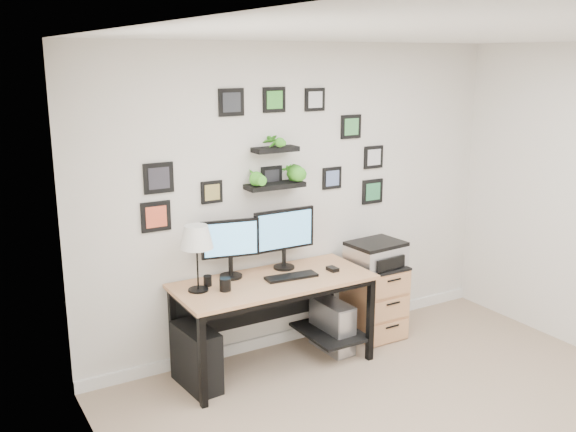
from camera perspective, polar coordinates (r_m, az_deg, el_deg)
room at (r=5.90m, az=1.12°, el=-10.31°), size 4.00×4.00×4.00m
desk at (r=5.22m, az=-1.13°, el=-6.79°), size 1.60×0.70×0.75m
monitor_left at (r=5.11m, az=-5.14°, el=-2.51°), size 0.47×0.22×0.48m
monitor_right at (r=5.31m, az=-0.33°, el=-1.58°), size 0.55×0.18×0.51m
keyboard at (r=5.17m, az=0.30°, el=-5.41°), size 0.44×0.17×0.02m
mouse at (r=5.35m, az=3.98°, el=-4.72°), size 0.07×0.11×0.03m
table_lamp at (r=4.82m, az=-8.14°, el=-2.00°), size 0.25×0.25×0.51m
mug at (r=4.91m, az=-5.60°, el=-6.08°), size 0.09×0.09×0.10m
pen_cup at (r=5.03m, az=-7.16°, el=-5.73°), size 0.06×0.06×0.08m
pc_tower_black at (r=5.08m, az=-8.16°, el=-12.32°), size 0.26×0.50×0.48m
pc_tower_grey at (r=5.63m, az=3.97°, el=-9.73°), size 0.21×0.45×0.43m
file_cabinet at (r=5.92m, az=7.68°, el=-7.35°), size 0.43×0.53×0.67m
printer at (r=5.75m, az=7.84°, el=-3.34°), size 0.50×0.42×0.21m
wall_decor at (r=5.26m, az=-1.00°, el=4.90°), size 2.29×0.18×1.08m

